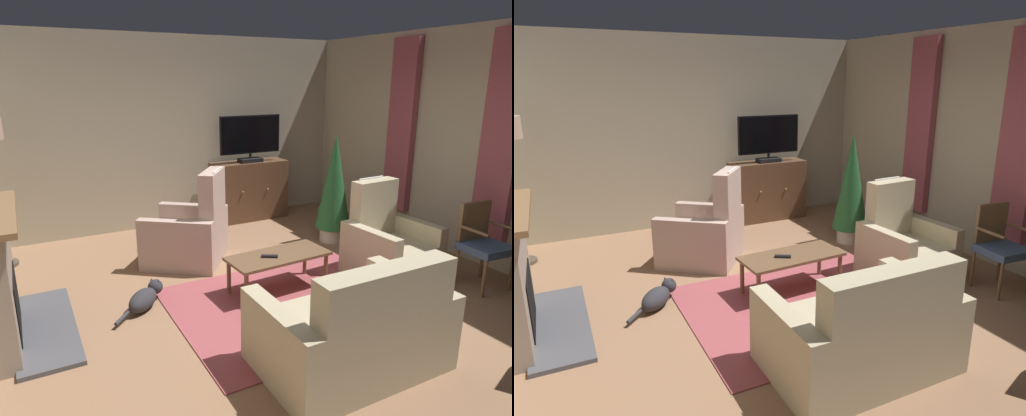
# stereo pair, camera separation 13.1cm
# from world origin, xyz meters

# --- Properties ---
(ground_plane) EXTENTS (6.11, 6.49, 0.04)m
(ground_plane) POSITION_xyz_m (0.00, 0.00, -0.02)
(ground_plane) COLOR #936B4C
(wall_back) EXTENTS (6.11, 0.10, 2.81)m
(wall_back) POSITION_xyz_m (0.00, 3.00, 1.41)
(wall_back) COLOR #B2A88E
(wall_back) RESTS_ON ground_plane
(wall_right_with_window) EXTENTS (0.10, 6.49, 2.81)m
(wall_right_with_window) POSITION_xyz_m (2.81, 0.00, 1.41)
(wall_right_with_window) COLOR #BBB095
(wall_right_with_window) RESTS_ON ground_plane
(curtain_panel_near) EXTENTS (0.10, 0.44, 2.36)m
(curtain_panel_near) POSITION_xyz_m (2.70, -0.45, 1.55)
(curtain_panel_near) COLOR #A34C56
(curtain_panel_far) EXTENTS (0.10, 0.44, 2.36)m
(curtain_panel_far) POSITION_xyz_m (2.70, 1.05, 1.55)
(curtain_panel_far) COLOR #A34C56
(rug_central) EXTENTS (2.39, 1.90, 0.01)m
(rug_central) POSITION_xyz_m (0.19, -0.17, 0.01)
(rug_central) COLOR #9E474C
(rug_central) RESTS_ON ground_plane
(tv_cabinet) EXTENTS (1.21, 0.46, 0.94)m
(tv_cabinet) POSITION_xyz_m (1.11, 2.65, 0.45)
(tv_cabinet) COLOR #402A1C
(tv_cabinet) RESTS_ON ground_plane
(television) EXTENTS (1.01, 0.20, 0.72)m
(television) POSITION_xyz_m (1.11, 2.59, 1.32)
(television) COLOR black
(television) RESTS_ON tv_cabinet
(coffee_table) EXTENTS (1.11, 0.53, 0.41)m
(coffee_table) POSITION_xyz_m (0.19, 0.16, 0.36)
(coffee_table) COLOR brown
(coffee_table) RESTS_ON ground_plane
(tv_remote) EXTENTS (0.17, 0.13, 0.02)m
(tv_remote) POSITION_xyz_m (0.07, 0.14, 0.42)
(tv_remote) COLOR black
(tv_remote) RESTS_ON coffee_table
(sofa_floral) EXTENTS (1.43, 0.93, 0.96)m
(sofa_floral) POSITION_xyz_m (0.01, -1.28, 0.32)
(sofa_floral) COLOR tan
(sofa_floral) RESTS_ON ground_plane
(armchair_near_window) EXTENTS (1.23, 1.22, 1.17)m
(armchair_near_window) POSITION_xyz_m (-0.35, 1.38, 0.35)
(armchair_near_window) COLOR #BC9E8E
(armchair_near_window) RESTS_ON ground_plane
(armchair_angled_to_table) EXTENTS (0.89, 0.86, 1.09)m
(armchair_angled_to_table) POSITION_xyz_m (1.51, -0.07, 0.34)
(armchair_angled_to_table) COLOR tan
(armchair_angled_to_table) RESTS_ON ground_plane
(side_chair_beside_plant) EXTENTS (0.49, 0.46, 0.91)m
(side_chair_beside_plant) POSITION_xyz_m (2.20, -0.74, 0.50)
(side_chair_beside_plant) COLOR #42567A
(side_chair_beside_plant) RESTS_ON ground_plane
(potted_plant_on_hearth_side) EXTENTS (0.42, 0.42, 0.76)m
(potted_plant_on_hearth_side) POSITION_xyz_m (2.01, 1.67, 0.43)
(potted_plant_on_hearth_side) COLOR #99664C
(potted_plant_on_hearth_side) RESTS_ON ground_plane
(potted_plant_small_fern_corner) EXTENTS (0.48, 0.48, 1.50)m
(potted_plant_small_fern_corner) POSITION_xyz_m (1.66, 1.15, 0.80)
(potted_plant_small_fern_corner) COLOR beige
(potted_plant_small_fern_corner) RESTS_ON ground_plane
(cat) EXTENTS (0.58, 0.52, 0.22)m
(cat) POSITION_xyz_m (-1.17, 0.44, 0.11)
(cat) COLOR #2D2D33
(cat) RESTS_ON ground_plane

